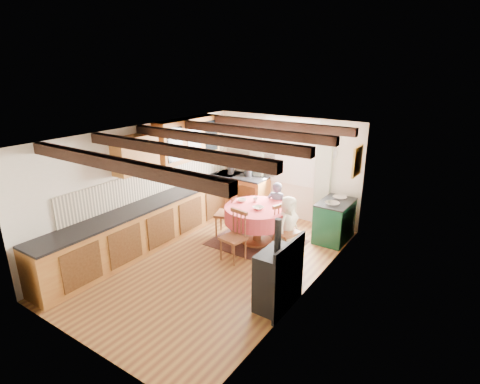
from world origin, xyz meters
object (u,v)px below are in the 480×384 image
Objects in this scene: chair_left at (226,212)px; chair_right at (286,230)px; chair_near at (233,236)px; cup at (255,199)px; dining_table at (257,225)px; child_right at (288,225)px; cast_iron_stove at (277,264)px; child_far at (276,208)px; aga_range at (334,220)px.

chair_right is (1.48, -0.08, -0.02)m from chair_left.
chair_near is 1.17m from cup.
dining_table is 1.15× the size of child_right.
cast_iron_stove is 1.80m from child_right.
child_far is at bearing 57.66° from chair_right.
cast_iron_stove is at bearing -22.88° from chair_near.
chair_near is 0.94× the size of chair_left.
child_right reaches higher than chair_left.
dining_table is 1.33× the size of chair_right.
dining_table is 0.54m from cup.
aga_range reaches higher than dining_table.
child_far is 1.02× the size of child_right.
child_right is at bearing -118.13° from aga_range.
child_right is at bearing 28.80° from chair_right.
dining_table is 1.13× the size of child_far.
cast_iron_stove is at bearing -153.50° from child_right.
chair_right reaches higher than cup.
dining_table is 13.57× the size of cup.
aga_range is (0.54, 1.13, -0.06)m from chair_right.
child_far is at bearing 118.78° from cast_iron_stove.
chair_left is 2.70m from cast_iron_stove.
cast_iron_stove is (0.11, -2.71, 0.28)m from aga_range.
cast_iron_stove reaches higher than chair_right.
cup is (-0.20, 0.24, 0.45)m from dining_table.
cast_iron_stove reaches higher than chair_near.
aga_range is 1.70m from cup.
cup is at bearing 94.14° from chair_left.
child_far is 0.55m from cup.
dining_table is 0.72m from chair_right.
chair_left is at bearing 95.48° from child_right.
aga_range is at bearing -23.38° from child_right.
chair_right reaches higher than chair_near.
chair_right is (0.71, 0.76, 0.01)m from chair_near.
child_right is (0.60, -0.63, -0.01)m from child_far.
child_far reaches higher than cup.
child_right is at bearing 59.22° from chair_near.
aga_range is 0.80× the size of child_far.
dining_table is 1.37× the size of chair_near.
chair_left is 0.90× the size of child_right.
cup reaches higher than aga_range.
aga_range is (2.01, 1.06, -0.08)m from chair_left.
child_far is at bearing 48.25° from child_right.
chair_left reaches higher than aga_range.
chair_right is at bearing -20.03° from cup.
chair_left is 1.48m from chair_right.
chair_near is 0.84× the size of child_right.
cast_iron_stove reaches higher than child_right.
chair_left is at bearing 22.96° from child_far.
cast_iron_stove is at bearing -140.39° from chair_right.
aga_range is at bearing -8.01° from chair_right.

